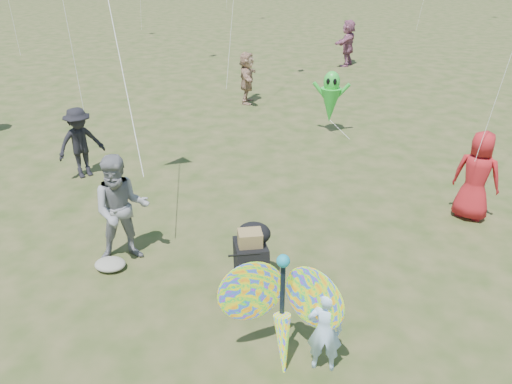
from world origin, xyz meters
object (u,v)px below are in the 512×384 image
at_px(child_girl, 325,330).
at_px(alien_kite, 331,99).
at_px(crowd_j, 348,43).
at_px(butterfly_kite, 283,311).
at_px(adult_man, 121,210).
at_px(crowd_a, 477,176).
at_px(crowd_d, 247,78).
at_px(crowd_b, 80,143).
at_px(jogging_stroller, 251,256).

distance_m(child_girl, alien_kite, 8.71).
xyz_separation_m(child_girl, crowd_j, (-0.03, 17.44, 0.36)).
bearing_deg(child_girl, butterfly_kite, -4.74).
bearing_deg(butterfly_kite, adult_man, 147.37).
relative_size(crowd_a, crowd_d, 1.05).
relative_size(child_girl, crowd_d, 0.71).
height_order(crowd_b, crowd_d, crowd_d).
bearing_deg(crowd_a, crowd_d, -26.41).
xyz_separation_m(child_girl, alien_kite, (-0.36, 8.69, 0.38)).
height_order(adult_man, crowd_d, adult_man).
bearing_deg(butterfly_kite, crowd_d, 103.35).
relative_size(crowd_b, jogging_stroller, 1.43).
relative_size(child_girl, adult_man, 0.63).
distance_m(adult_man, crowd_j, 15.95).
bearing_deg(crowd_d, butterfly_kite, -173.37).
height_order(crowd_b, crowd_j, crowd_j).
relative_size(crowd_a, crowd_j, 0.91).
height_order(child_girl, adult_man, adult_man).
bearing_deg(child_girl, crowd_a, -123.74).
height_order(jogging_stroller, alien_kite, alien_kite).
bearing_deg(crowd_a, butterfly_kite, 78.08).
bearing_deg(crowd_j, crowd_d, -7.47).
xyz_separation_m(crowd_a, crowd_d, (-5.75, 6.81, -0.04)).
bearing_deg(jogging_stroller, crowd_d, 83.33).
height_order(crowd_b, butterfly_kite, butterfly_kite).
relative_size(crowd_d, jogging_stroller, 1.48).
xyz_separation_m(crowd_j, jogging_stroller, (-1.14, -16.05, -0.34)).
bearing_deg(crowd_b, adult_man, -100.55).
xyz_separation_m(butterfly_kite, alien_kite, (0.17, 8.68, 0.17)).
xyz_separation_m(adult_man, crowd_b, (-2.30, 2.96, -0.13)).
xyz_separation_m(child_girl, crowd_d, (-3.18, 11.19, 0.24)).
bearing_deg(crowd_d, crowd_j, -33.46).
bearing_deg(alien_kite, crowd_a, -55.81).
height_order(child_girl, crowd_a, crowd_a).
bearing_deg(child_girl, jogging_stroller, -53.26).
distance_m(jogging_stroller, butterfly_kite, 1.53).
distance_m(adult_man, crowd_a, 6.48).
height_order(child_girl, butterfly_kite, butterfly_kite).
xyz_separation_m(adult_man, alien_kite, (3.04, 6.84, 0.03)).
relative_size(crowd_j, alien_kite, 1.10).
relative_size(crowd_b, crowd_j, 0.84).
xyz_separation_m(crowd_b, crowd_d, (2.51, 6.38, 0.03)).
bearing_deg(crowd_b, butterfly_kite, -91.23).
relative_size(crowd_d, crowd_j, 0.87).
distance_m(crowd_a, alien_kite, 5.22).
relative_size(child_girl, crowd_a, 0.68).
height_order(child_girl, crowd_b, crowd_b).
distance_m(crowd_d, jogging_stroller, 10.01).
bearing_deg(child_girl, alien_kite, -90.96).
distance_m(crowd_b, crowd_d, 6.85).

